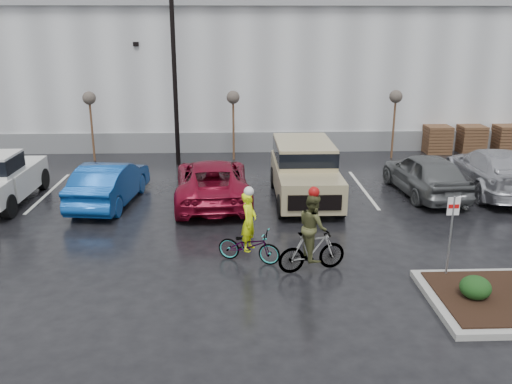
{
  "coord_description": "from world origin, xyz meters",
  "views": [
    {
      "loc": [
        -1.37,
        -11.84,
        6.12
      ],
      "look_at": [
        -0.8,
        3.6,
        1.3
      ],
      "focal_mm": 38.0,
      "sensor_mm": 36.0,
      "label": 1
    }
  ],
  "objects_px": {
    "pallet_stack_a": "(437,139)",
    "car_blue": "(109,183)",
    "lamppost": "(173,34)",
    "suv_tan": "(305,173)",
    "fire_lane_sign": "(451,228)",
    "sapling_mid": "(233,101)",
    "cyclist_hivis": "(249,239)",
    "sapling_east": "(396,100)",
    "car_far_silver": "(493,170)",
    "car_grey": "(425,174)",
    "pallet_stack_b": "(471,139)",
    "sapling_west": "(89,102)",
    "pickup_white": "(1,175)",
    "car_red": "(212,181)",
    "cyclist_olive": "(312,241)",
    "pallet_stack_c": "(507,139)"
  },
  "relations": [
    {
      "from": "pallet_stack_a",
      "to": "car_blue",
      "type": "relative_size",
      "value": 0.29
    },
    {
      "from": "lamppost",
      "to": "suv_tan",
      "type": "height_order",
      "value": "lamppost"
    },
    {
      "from": "fire_lane_sign",
      "to": "suv_tan",
      "type": "relative_size",
      "value": 0.43
    },
    {
      "from": "sapling_mid",
      "to": "cyclist_hivis",
      "type": "relative_size",
      "value": 1.52
    },
    {
      "from": "fire_lane_sign",
      "to": "cyclist_hivis",
      "type": "height_order",
      "value": "fire_lane_sign"
    },
    {
      "from": "sapling_east",
      "to": "car_far_silver",
      "type": "height_order",
      "value": "sapling_east"
    },
    {
      "from": "sapling_east",
      "to": "car_grey",
      "type": "relative_size",
      "value": 0.68
    },
    {
      "from": "pallet_stack_b",
      "to": "car_blue",
      "type": "bearing_deg",
      "value": -155.19
    },
    {
      "from": "sapling_west",
      "to": "pickup_white",
      "type": "xyz_separation_m",
      "value": [
        -1.76,
        -6.02,
        -1.75
      ]
    },
    {
      "from": "car_grey",
      "to": "cyclist_hivis",
      "type": "bearing_deg",
      "value": 35.46
    },
    {
      "from": "lamppost",
      "to": "car_grey",
      "type": "height_order",
      "value": "lamppost"
    },
    {
      "from": "sapling_west",
      "to": "car_blue",
      "type": "bearing_deg",
      "value": -71.47
    },
    {
      "from": "car_grey",
      "to": "cyclist_hivis",
      "type": "distance_m",
      "value": 8.79
    },
    {
      "from": "sapling_mid",
      "to": "car_far_silver",
      "type": "distance_m",
      "value": 11.38
    },
    {
      "from": "sapling_mid",
      "to": "suv_tan",
      "type": "relative_size",
      "value": 0.63
    },
    {
      "from": "car_red",
      "to": "cyclist_hivis",
      "type": "height_order",
      "value": "cyclist_hivis"
    },
    {
      "from": "car_blue",
      "to": "cyclist_hivis",
      "type": "bearing_deg",
      "value": 140.21
    },
    {
      "from": "sapling_west",
      "to": "car_grey",
      "type": "height_order",
      "value": "sapling_west"
    },
    {
      "from": "pallet_stack_a",
      "to": "cyclist_olive",
      "type": "relative_size",
      "value": 0.6
    },
    {
      "from": "pallet_stack_c",
      "to": "car_red",
      "type": "xyz_separation_m",
      "value": [
        -14.24,
        -7.31,
        0.09
      ]
    },
    {
      "from": "pallet_stack_c",
      "to": "cyclist_hivis",
      "type": "bearing_deg",
      "value": -136.26
    },
    {
      "from": "sapling_east",
      "to": "pickup_white",
      "type": "height_order",
      "value": "sapling_east"
    },
    {
      "from": "cyclist_hivis",
      "to": "sapling_mid",
      "type": "bearing_deg",
      "value": 22.76
    },
    {
      "from": "lamppost",
      "to": "pallet_stack_c",
      "type": "distance_m",
      "value": 16.89
    },
    {
      "from": "lamppost",
      "to": "cyclist_hivis",
      "type": "distance_m",
      "value": 12.01
    },
    {
      "from": "lamppost",
      "to": "cyclist_olive",
      "type": "relative_size",
      "value": 4.07
    },
    {
      "from": "sapling_mid",
      "to": "pallet_stack_b",
      "type": "height_order",
      "value": "sapling_mid"
    },
    {
      "from": "car_blue",
      "to": "sapling_mid",
      "type": "bearing_deg",
      "value": -117.19
    },
    {
      "from": "pallet_stack_c",
      "to": "lamppost",
      "type": "bearing_deg",
      "value": -172.87
    },
    {
      "from": "car_blue",
      "to": "car_red",
      "type": "bearing_deg",
      "value": -171.36
    },
    {
      "from": "suv_tan",
      "to": "pallet_stack_a",
      "type": "bearing_deg",
      "value": 44.55
    },
    {
      "from": "pallet_stack_c",
      "to": "cyclist_hivis",
      "type": "relative_size",
      "value": 0.64
    },
    {
      "from": "car_blue",
      "to": "car_far_silver",
      "type": "relative_size",
      "value": 0.81
    },
    {
      "from": "sapling_mid",
      "to": "sapling_east",
      "type": "bearing_deg",
      "value": 0.0
    },
    {
      "from": "car_far_silver",
      "to": "car_blue",
      "type": "bearing_deg",
      "value": 8.17
    },
    {
      "from": "sapling_mid",
      "to": "pallet_stack_c",
      "type": "xyz_separation_m",
      "value": [
        13.5,
        1.0,
        -2.05
      ]
    },
    {
      "from": "suv_tan",
      "to": "pickup_white",
      "type": "bearing_deg",
      "value": 178.39
    },
    {
      "from": "sapling_mid",
      "to": "fire_lane_sign",
      "type": "relative_size",
      "value": 1.45
    },
    {
      "from": "car_red",
      "to": "car_far_silver",
      "type": "relative_size",
      "value": 0.97
    },
    {
      "from": "car_red",
      "to": "car_far_silver",
      "type": "height_order",
      "value": "car_far_silver"
    },
    {
      "from": "suv_tan",
      "to": "cyclist_hivis",
      "type": "xyz_separation_m",
      "value": [
        -2.13,
        -5.18,
        -0.37
      ]
    },
    {
      "from": "pallet_stack_c",
      "to": "car_far_silver",
      "type": "xyz_separation_m",
      "value": [
        -3.69,
        -6.44,
        0.15
      ]
    },
    {
      "from": "sapling_mid",
      "to": "pallet_stack_a",
      "type": "xyz_separation_m",
      "value": [
        10.0,
        1.0,
        -2.05
      ]
    },
    {
      "from": "suv_tan",
      "to": "car_far_silver",
      "type": "xyz_separation_m",
      "value": [
        7.25,
        0.88,
        -0.21
      ]
    },
    {
      "from": "lamppost",
      "to": "car_blue",
      "type": "distance_m",
      "value": 7.55
    },
    {
      "from": "car_blue",
      "to": "suv_tan",
      "type": "relative_size",
      "value": 0.9
    },
    {
      "from": "car_red",
      "to": "cyclist_olive",
      "type": "distance_m",
      "value": 6.44
    },
    {
      "from": "fire_lane_sign",
      "to": "car_red",
      "type": "bearing_deg",
      "value": 132.95
    },
    {
      "from": "sapling_west",
      "to": "car_blue",
      "type": "relative_size",
      "value": 0.69
    },
    {
      "from": "fire_lane_sign",
      "to": "cyclist_olive",
      "type": "relative_size",
      "value": 0.97
    }
  ]
}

